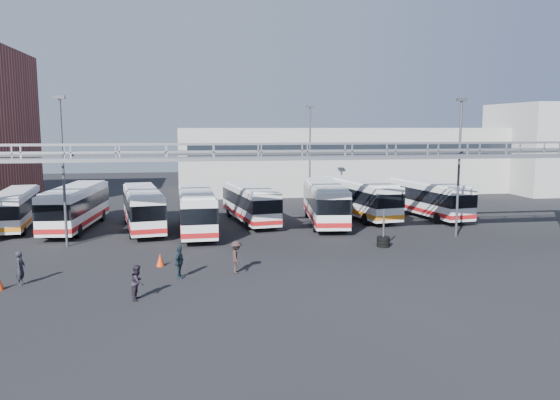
{
  "coord_description": "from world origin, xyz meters",
  "views": [
    {
      "loc": [
        -7.26,
        -30.53,
        8.15
      ],
      "look_at": [
        -1.5,
        6.0,
        3.18
      ],
      "focal_mm": 35.0,
      "sensor_mm": 36.0,
      "label": 1
    }
  ],
  "objects": [
    {
      "name": "bus_6",
      "position": [
        7.35,
        16.49,
        1.9
      ],
      "size": [
        4.51,
        11.57,
        3.43
      ],
      "rotation": [
        0.0,
        0.0,
        0.17
      ],
      "color": "silver",
      "rests_on": "ground"
    },
    {
      "name": "light_pole_back",
      "position": [
        4.0,
        22.0,
        5.73
      ],
      "size": [
        0.7,
        0.35,
        10.21
      ],
      "color": "#4C4F54",
      "rests_on": "ground"
    },
    {
      "name": "building_right",
      "position": [
        38.0,
        32.0,
        5.5
      ],
      "size": [
        14.0,
        12.0,
        11.0
      ],
      "primitive_type": "cube",
      "color": "#B2B2AD",
      "rests_on": "ground"
    },
    {
      "name": "pedestrian_c",
      "position": [
        -5.03,
        -0.66,
        0.91
      ],
      "size": [
        0.68,
        1.18,
        1.83
      ],
      "primitive_type": "imported",
      "rotation": [
        0.0,
        0.0,
        1.57
      ],
      "color": "#2F211F",
      "rests_on": "ground"
    },
    {
      "name": "warehouse",
      "position": [
        12.0,
        38.0,
        4.0
      ],
      "size": [
        42.0,
        14.0,
        8.0
      ],
      "primitive_type": "cube",
      "color": "#9E9E99",
      "rests_on": "ground"
    },
    {
      "name": "bus_2",
      "position": [
        -11.36,
        13.48,
        1.83
      ],
      "size": [
        4.27,
        11.17,
        3.31
      ],
      "rotation": [
        0.0,
        0.0,
        0.16
      ],
      "color": "silver",
      "rests_on": "ground"
    },
    {
      "name": "bus_4",
      "position": [
        -2.61,
        15.54,
        1.77
      ],
      "size": [
        4.1,
        10.77,
        3.19
      ],
      "rotation": [
        0.0,
        0.0,
        0.16
      ],
      "color": "silver",
      "rests_on": "ground"
    },
    {
      "name": "pedestrian_d",
      "position": [
        -8.16,
        -1.26,
        0.89
      ],
      "size": [
        0.76,
        1.13,
        1.78
      ],
      "primitive_type": "imported",
      "rotation": [
        0.0,
        0.0,
        1.22
      ],
      "color": "#1C2933",
      "rests_on": "ground"
    },
    {
      "name": "pedestrian_a",
      "position": [
        -16.26,
        -1.27,
        0.89
      ],
      "size": [
        0.47,
        0.68,
        1.79
      ],
      "primitive_type": "imported",
      "rotation": [
        0.0,
        0.0,
        1.51
      ],
      "color": "#222029",
      "rests_on": "ground"
    },
    {
      "name": "pedestrian_b",
      "position": [
        -10.03,
        -4.66,
        0.83
      ],
      "size": [
        0.78,
        0.92,
        1.66
      ],
      "primitive_type": "imported",
      "rotation": [
        0.0,
        0.0,
        1.36
      ],
      "color": "#251E29",
      "rests_on": "ground"
    },
    {
      "name": "bus_0",
      "position": [
        -21.53,
        15.66,
        1.7
      ],
      "size": [
        3.52,
        10.33,
        3.07
      ],
      "rotation": [
        0.0,
        0.0,
        0.12
      ],
      "color": "silver",
      "rests_on": "ground"
    },
    {
      "name": "light_pole_mid",
      "position": [
        12.0,
        7.0,
        5.73
      ],
      "size": [
        0.7,
        0.35,
        10.21
      ],
      "color": "#4C4F54",
      "rests_on": "ground"
    },
    {
      "name": "ground",
      "position": [
        0.0,
        0.0,
        0.0
      ],
      "size": [
        140.0,
        140.0,
        0.0
      ],
      "primitive_type": "plane",
      "color": "black",
      "rests_on": "ground"
    },
    {
      "name": "light_pole_left",
      "position": [
        -16.0,
        8.0,
        5.73
      ],
      "size": [
        0.7,
        0.35,
        10.21
      ],
      "color": "#4C4F54",
      "rests_on": "ground"
    },
    {
      "name": "gantry",
      "position": [
        0.0,
        5.87,
        5.51
      ],
      "size": [
        51.4,
        5.15,
        7.1
      ],
      "color": "#93969B",
      "rests_on": "ground"
    },
    {
      "name": "bus_7",
      "position": [
        13.55,
        15.77,
        1.82
      ],
      "size": [
        4.19,
        11.08,
        3.29
      ],
      "rotation": [
        0.0,
        0.0,
        0.16
      ],
      "color": "silver",
      "rests_on": "ground"
    },
    {
      "name": "bus_5",
      "position": [
        3.57,
        13.87,
        1.94
      ],
      "size": [
        4.0,
        11.76,
        3.5
      ],
      "rotation": [
        0.0,
        0.0,
        -0.12
      ],
      "color": "silver",
      "rests_on": "ground"
    },
    {
      "name": "bus_1",
      "position": [
        -16.68,
        14.56,
        1.91
      ],
      "size": [
        3.52,
        11.51,
        3.44
      ],
      "rotation": [
        0.0,
        0.0,
        -0.08
      ],
      "color": "silver",
      "rests_on": "ground"
    },
    {
      "name": "cone_right",
      "position": [
        -9.36,
        1.52,
        0.38
      ],
      "size": [
        0.57,
        0.57,
        0.76
      ],
      "primitive_type": "cone",
      "rotation": [
        0.0,
        0.0,
        0.22
      ],
      "color": "red",
      "rests_on": "ground"
    },
    {
      "name": "tire_stack",
      "position": [
        5.42,
        4.5,
        0.43
      ],
      "size": [
        0.89,
        0.89,
        2.54
      ],
      "color": "black",
      "rests_on": "ground"
    },
    {
      "name": "bus_3",
      "position": [
        -7.17,
        11.52,
        1.86
      ],
      "size": [
        2.96,
        11.18,
        3.37
      ],
      "rotation": [
        0.0,
        0.0,
        0.04
      ],
      "color": "silver",
      "rests_on": "ground"
    }
  ]
}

